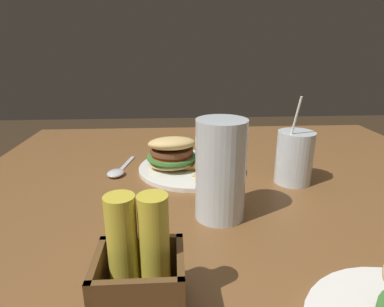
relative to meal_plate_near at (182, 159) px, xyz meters
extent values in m
cube|color=brown|center=(-0.10, 0.18, -0.05)|extent=(1.22, 1.24, 0.03)
cylinder|color=brown|center=(-0.64, -0.37, -0.40)|extent=(0.08, 0.08, 0.68)
cylinder|color=brown|center=(0.44, -0.37, -0.40)|extent=(0.08, 0.08, 0.68)
cylinder|color=white|center=(-0.02, 0.00, -0.03)|extent=(0.27, 0.27, 0.01)
ellipsoid|color=#DBB770|center=(0.03, 0.00, -0.01)|extent=(0.13, 0.11, 0.02)
cylinder|color=#428438|center=(0.03, 0.00, 0.01)|extent=(0.13, 0.13, 0.01)
cylinder|color=red|center=(0.03, 0.00, 0.01)|extent=(0.11, 0.11, 0.01)
cylinder|color=brown|center=(0.03, 0.00, 0.02)|extent=(0.12, 0.12, 0.01)
ellipsoid|color=#DBB770|center=(0.02, 0.01, 0.05)|extent=(0.13, 0.11, 0.04)
cube|color=gold|center=(-0.08, -0.01, 0.01)|extent=(0.02, 0.06, 0.02)
cube|color=gold|center=(-0.08, -0.01, 0.01)|extent=(0.03, 0.07, 0.03)
cube|color=gold|center=(-0.12, -0.04, -0.01)|extent=(0.06, 0.03, 0.01)
cube|color=gold|center=(-0.03, -0.01, -0.01)|extent=(0.04, 0.07, 0.03)
cube|color=gold|center=(-0.07, -0.01, 0.01)|extent=(0.05, 0.07, 0.02)
cube|color=gold|center=(-0.07, -0.01, 0.01)|extent=(0.07, 0.03, 0.02)
cube|color=gold|center=(-0.08, -0.05, -0.01)|extent=(0.01, 0.08, 0.02)
cube|color=gold|center=(-0.05, 0.02, -0.01)|extent=(0.08, 0.01, 0.01)
cube|color=gold|center=(-0.07, 0.00, 0.00)|extent=(0.06, 0.02, 0.02)
cube|color=gold|center=(-0.05, 0.04, -0.02)|extent=(0.06, 0.06, 0.03)
cube|color=gold|center=(-0.08, 0.00, 0.00)|extent=(0.06, 0.03, 0.02)
cube|color=gold|center=(-0.10, 0.00, -0.01)|extent=(0.04, 0.06, 0.02)
cube|color=gold|center=(-0.04, 0.00, -0.01)|extent=(0.08, 0.05, 0.03)
cube|color=gold|center=(-0.05, 0.00, 0.00)|extent=(0.04, 0.07, 0.01)
cylinder|color=silver|center=(-0.06, 0.23, 0.06)|extent=(0.09, 0.09, 0.18)
cylinder|color=#C67F23|center=(-0.06, 0.23, 0.04)|extent=(0.08, 0.08, 0.14)
cylinder|color=silver|center=(-0.25, 0.08, 0.03)|extent=(0.08, 0.08, 0.12)
cylinder|color=orange|center=(-0.25, 0.08, 0.02)|extent=(0.07, 0.07, 0.10)
cylinder|color=white|center=(-0.23, 0.09, 0.07)|extent=(0.02, 0.04, 0.20)
ellipsoid|color=silver|center=(0.16, 0.02, -0.02)|extent=(0.05, 0.06, 0.01)
cube|color=silver|center=(0.15, -0.05, -0.03)|extent=(0.03, 0.11, 0.00)
cube|color=brown|center=(0.02, 0.44, 0.01)|extent=(0.01, 0.09, 0.08)
cube|color=brown|center=(0.11, 0.44, 0.01)|extent=(0.01, 0.09, 0.08)
cube|color=brown|center=(0.06, 0.41, 0.01)|extent=(0.10, 0.01, 0.08)
cylinder|color=gold|center=(0.04, 0.44, 0.05)|extent=(0.03, 0.03, 0.14)
cylinder|color=gold|center=(0.08, 0.44, 0.05)|extent=(0.03, 0.03, 0.14)
camera|label=1|loc=(0.02, 0.75, 0.27)|focal=30.00mm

